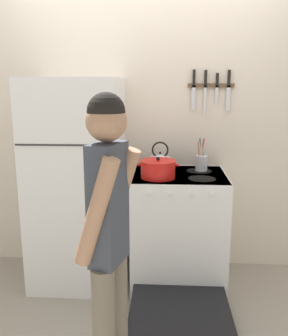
{
  "coord_description": "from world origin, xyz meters",
  "views": [
    {
      "loc": [
        0.19,
        -3.19,
        1.61
      ],
      "look_at": [
        0.03,
        -0.47,
        0.99
      ],
      "focal_mm": 40.0,
      "sensor_mm": 36.0,
      "label": 1
    }
  ],
  "objects_px": {
    "stove_range": "(178,231)",
    "dutch_oven_pot": "(158,169)",
    "refrigerator": "(77,183)",
    "utensil_jar": "(201,162)",
    "tea_kettle": "(160,162)",
    "person": "(109,237)"
  },
  "relations": [
    {
      "from": "utensil_jar",
      "to": "tea_kettle",
      "type": "bearing_deg",
      "value": -178.84
    },
    {
      "from": "stove_range",
      "to": "utensil_jar",
      "type": "distance_m",
      "value": 0.59
    },
    {
      "from": "refrigerator",
      "to": "utensil_jar",
      "type": "bearing_deg",
      "value": 8.02
    },
    {
      "from": "tea_kettle",
      "to": "person",
      "type": "distance_m",
      "value": 1.37
    },
    {
      "from": "stove_range",
      "to": "person",
      "type": "height_order",
      "value": "person"
    },
    {
      "from": "dutch_oven_pot",
      "to": "utensil_jar",
      "type": "xyz_separation_m",
      "value": [
        0.35,
        0.26,
        0.0
      ]
    },
    {
      "from": "refrigerator",
      "to": "dutch_oven_pot",
      "type": "bearing_deg",
      "value": -10.77
    },
    {
      "from": "stove_range",
      "to": "dutch_oven_pot",
      "type": "xyz_separation_m",
      "value": [
        -0.17,
        -0.09,
        0.53
      ]
    },
    {
      "from": "stove_range",
      "to": "dutch_oven_pot",
      "type": "height_order",
      "value": "dutch_oven_pot"
    },
    {
      "from": "tea_kettle",
      "to": "utensil_jar",
      "type": "bearing_deg",
      "value": 1.16
    },
    {
      "from": "dutch_oven_pot",
      "to": "person",
      "type": "bearing_deg",
      "value": -100.78
    },
    {
      "from": "dutch_oven_pot",
      "to": "stove_range",
      "type": "bearing_deg",
      "value": 28.63
    },
    {
      "from": "stove_range",
      "to": "dutch_oven_pot",
      "type": "relative_size",
      "value": 4.4
    },
    {
      "from": "refrigerator",
      "to": "stove_range",
      "type": "height_order",
      "value": "refrigerator"
    },
    {
      "from": "refrigerator",
      "to": "utensil_jar",
      "type": "height_order",
      "value": "refrigerator"
    },
    {
      "from": "dutch_oven_pot",
      "to": "utensil_jar",
      "type": "distance_m",
      "value": 0.44
    },
    {
      "from": "stove_range",
      "to": "tea_kettle",
      "type": "relative_size",
      "value": 5.79
    },
    {
      "from": "refrigerator",
      "to": "dutch_oven_pot",
      "type": "height_order",
      "value": "refrigerator"
    },
    {
      "from": "stove_range",
      "to": "utensil_jar",
      "type": "xyz_separation_m",
      "value": [
        0.18,
        0.17,
        0.53
      ]
    },
    {
      "from": "refrigerator",
      "to": "person",
      "type": "xyz_separation_m",
      "value": [
        0.44,
        -1.22,
        0.07
      ]
    },
    {
      "from": "refrigerator",
      "to": "dutch_oven_pot",
      "type": "relative_size",
      "value": 5.29
    },
    {
      "from": "stove_range",
      "to": "dutch_oven_pot",
      "type": "bearing_deg",
      "value": -151.37
    }
  ]
}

